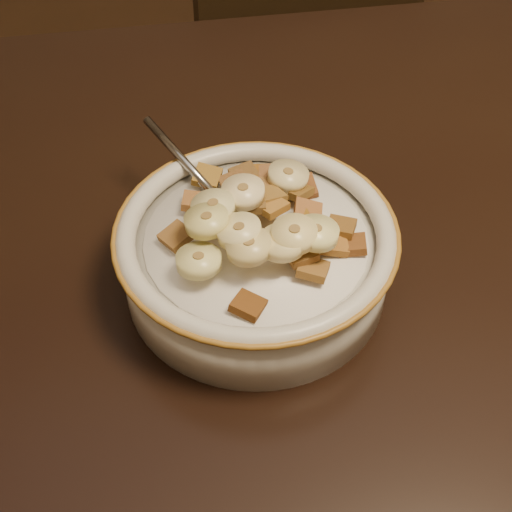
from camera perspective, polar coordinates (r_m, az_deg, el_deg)
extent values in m
cube|color=black|center=(1.18, 5.53, 8.12)|extent=(0.44, 0.44, 0.87)
cylinder|color=#B4B2AC|center=(0.53, 0.00, -0.46)|extent=(0.20, 0.20, 0.05)
cylinder|color=white|center=(0.52, 0.00, 1.32)|extent=(0.16, 0.16, 0.00)
ellipsoid|color=gray|center=(0.53, -2.11, 3.56)|extent=(0.05, 0.06, 0.01)
cube|color=brown|center=(0.51, 7.70, 0.90)|extent=(0.02, 0.02, 0.01)
cube|color=brown|center=(0.49, 4.60, -1.07)|extent=(0.03, 0.03, 0.01)
cube|color=brown|center=(0.54, 3.24, 5.19)|extent=(0.03, 0.03, 0.01)
cube|color=brown|center=(0.51, 6.21, 1.01)|extent=(0.02, 0.02, 0.01)
cube|color=brown|center=(0.51, -0.35, 4.28)|extent=(0.02, 0.02, 0.01)
cube|color=olive|center=(0.51, 1.19, 4.03)|extent=(0.03, 0.03, 0.01)
cube|color=brown|center=(0.54, -4.84, 4.35)|extent=(0.02, 0.02, 0.01)
cube|color=#955933|center=(0.52, 4.17, 3.55)|extent=(0.02, 0.02, 0.01)
cube|color=brown|center=(0.52, 6.81, 2.33)|extent=(0.03, 0.03, 0.01)
cube|color=brown|center=(0.52, 1.08, 4.83)|extent=(0.03, 0.03, 0.01)
cube|color=brown|center=(0.55, 3.77, 5.49)|extent=(0.02, 0.02, 0.01)
cube|color=brown|center=(0.49, 3.58, 0.23)|extent=(0.03, 0.03, 0.01)
cube|color=brown|center=(0.52, -3.53, 3.97)|extent=(0.02, 0.02, 0.01)
cube|color=brown|center=(0.56, -3.93, 6.35)|extent=(0.03, 0.03, 0.01)
cube|color=brown|center=(0.56, -0.92, 6.50)|extent=(0.03, 0.03, 0.01)
cube|color=#9C6732|center=(0.54, 1.08, 5.54)|extent=(0.02, 0.02, 0.01)
cube|color=brown|center=(0.51, 3.40, 2.61)|extent=(0.02, 0.02, 0.01)
cube|color=#9C5D34|center=(0.56, 1.29, 6.63)|extent=(0.02, 0.02, 0.01)
cube|color=#623210|center=(0.47, -0.63, -3.98)|extent=(0.03, 0.03, 0.01)
cube|color=#925119|center=(0.56, 0.71, 6.60)|extent=(0.02, 0.02, 0.01)
cube|color=brown|center=(0.51, -6.40, 1.60)|extent=(0.03, 0.03, 0.01)
cube|color=brown|center=(0.55, -1.80, 5.90)|extent=(0.02, 0.02, 0.01)
cylinder|color=beige|center=(0.48, -1.37, 1.98)|extent=(0.04, 0.04, 0.02)
cylinder|color=beige|center=(0.48, 2.15, 1.10)|extent=(0.04, 0.04, 0.01)
cylinder|color=#F4EA81|center=(0.49, -3.96, 2.82)|extent=(0.04, 0.04, 0.01)
cylinder|color=beige|center=(0.51, -1.04, 5.13)|extent=(0.04, 0.04, 0.01)
cylinder|color=#D5C788|center=(0.50, -3.44, 3.89)|extent=(0.04, 0.04, 0.01)
cylinder|color=#FEEF98|center=(0.49, 4.84, 1.85)|extent=(0.04, 0.04, 0.01)
cylinder|color=beige|center=(0.54, 2.59, 6.40)|extent=(0.04, 0.03, 0.01)
cylinder|color=#E6C372|center=(0.47, -0.56, 0.76)|extent=(0.04, 0.04, 0.01)
cylinder|color=beige|center=(0.48, 3.09, 1.77)|extent=(0.04, 0.04, 0.01)
cylinder|color=#FFF4A7|center=(0.48, -4.60, -0.38)|extent=(0.04, 0.04, 0.01)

